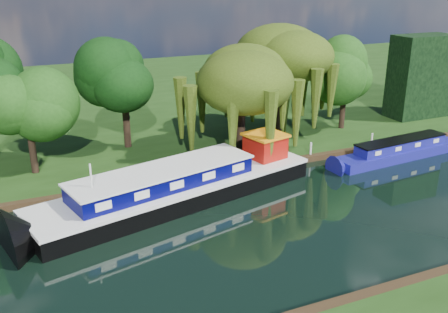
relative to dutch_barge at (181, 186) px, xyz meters
name	(u,v)px	position (x,y,z in m)	size (l,w,h in m)	color
ground	(342,209)	(8.88, -5.36, -1.01)	(120.00, 120.00, 0.00)	black
far_bank	(174,94)	(8.88, 28.64, -0.79)	(120.00, 52.00, 0.45)	black
dutch_barge	(181,186)	(0.00, 0.00, 0.00)	(19.85, 8.94, 4.09)	black
narrowboat	(400,151)	(18.63, 0.49, -0.39)	(12.17, 2.98, 1.76)	navy
red_dinghy	(92,212)	(-5.69, 0.58, -1.01)	(2.31, 3.24, 0.67)	#96120A
willow_left	(241,81)	(6.92, 5.56, 5.24)	(6.66, 6.66, 7.99)	black
willow_right	(280,63)	(12.28, 9.05, 5.70)	(7.05, 7.05, 8.59)	black
tree_far_left	(26,106)	(-8.43, 7.74, 4.33)	(4.43, 4.43, 7.13)	black
tree_far_mid	(123,79)	(-0.96, 10.74, 5.08)	(5.00, 5.00, 8.19)	black
tree_far_right	(346,74)	(18.50, 8.13, 4.46)	(4.45, 4.45, 7.28)	black
conifer_hedge	(420,76)	(27.88, 8.64, 3.44)	(6.00, 3.00, 8.00)	black
lamppost	(271,127)	(9.38, 5.14, 1.41)	(0.36, 0.36, 2.56)	silver
mooring_posts	(272,154)	(8.38, 3.04, -0.06)	(19.16, 0.16, 1.00)	silver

